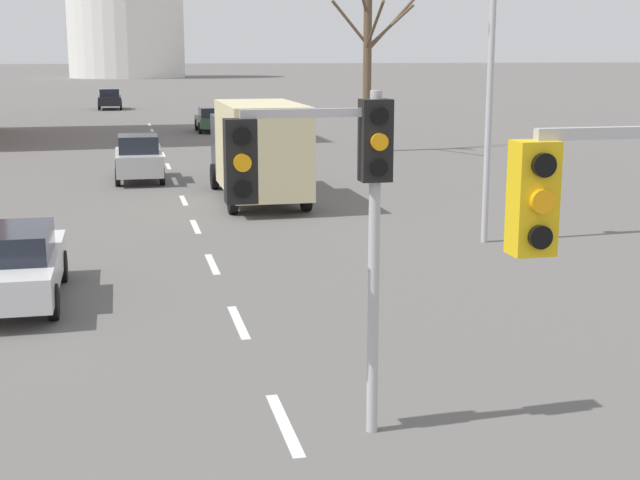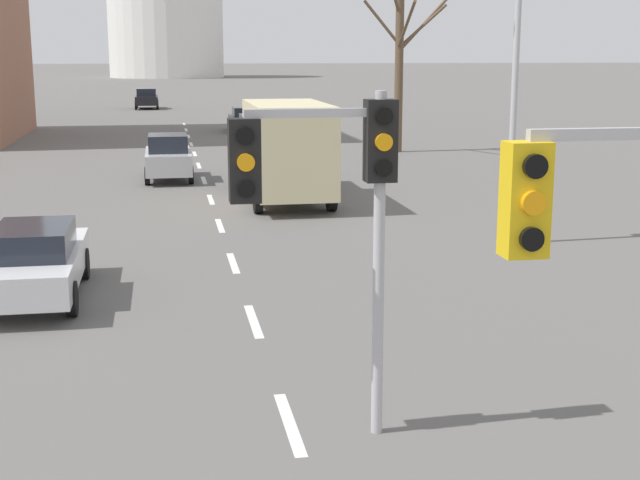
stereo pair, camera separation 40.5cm
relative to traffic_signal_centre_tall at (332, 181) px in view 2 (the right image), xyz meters
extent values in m
cube|color=silver|center=(-0.45, 0.45, -3.17)|extent=(0.16, 2.00, 0.01)
cube|color=silver|center=(-0.45, 4.95, -3.17)|extent=(0.16, 2.00, 0.01)
cube|color=silver|center=(-0.45, 9.45, -3.17)|extent=(0.16, 2.00, 0.01)
cube|color=silver|center=(-0.45, 13.95, -3.17)|extent=(0.16, 2.00, 0.01)
cube|color=silver|center=(-0.45, 18.45, -3.17)|extent=(0.16, 2.00, 0.01)
cube|color=silver|center=(-0.45, 22.95, -3.17)|extent=(0.16, 2.00, 0.01)
cube|color=silver|center=(-0.45, 27.45, -3.17)|extent=(0.16, 2.00, 0.01)
cube|color=silver|center=(-0.45, 31.95, -3.17)|extent=(0.16, 2.00, 0.01)
cube|color=silver|center=(-0.45, 36.45, -3.17)|extent=(0.16, 2.00, 0.01)
cube|color=silver|center=(-0.45, 40.95, -3.17)|extent=(0.16, 2.00, 0.01)
cube|color=silver|center=(-0.45, 45.45, -3.17)|extent=(0.16, 2.00, 0.01)
cube|color=silver|center=(-0.45, 49.95, -3.17)|extent=(0.16, 2.00, 0.01)
cube|color=yellow|center=(1.01, -3.25, 0.28)|extent=(0.36, 0.28, 0.96)
cylinder|color=black|center=(1.01, -3.42, 0.58)|extent=(0.20, 0.06, 0.20)
cylinder|color=orange|center=(1.01, -3.42, 0.28)|extent=(0.20, 0.06, 0.20)
cylinder|color=black|center=(1.01, -3.42, -0.02)|extent=(0.20, 0.06, 0.20)
cylinder|color=#B2B2B7|center=(0.58, 0.01, -1.07)|extent=(0.14, 0.14, 4.22)
cube|color=black|center=(0.58, 0.01, 0.46)|extent=(0.36, 0.28, 0.96)
cylinder|color=black|center=(0.58, -0.16, 0.76)|extent=(0.20, 0.06, 0.20)
cylinder|color=orange|center=(0.58, -0.16, 0.46)|extent=(0.20, 0.06, 0.20)
cylinder|color=black|center=(0.58, -0.16, 0.17)|extent=(0.20, 0.06, 0.20)
cube|color=#B2B2B7|center=(-0.21, 0.01, 0.79)|extent=(1.59, 0.10, 0.10)
cube|color=black|center=(-1.01, 0.01, 0.26)|extent=(0.36, 0.28, 0.96)
cylinder|color=black|center=(-1.01, -0.16, 0.56)|extent=(0.20, 0.06, 0.20)
cylinder|color=orange|center=(-1.01, -0.16, 0.26)|extent=(0.20, 0.06, 0.20)
cylinder|color=black|center=(-1.01, -0.16, -0.03)|extent=(0.20, 0.06, 0.20)
cylinder|color=#B2B2B7|center=(6.44, 10.36, 1.03)|extent=(0.16, 0.16, 8.41)
cube|color=silver|center=(-4.38, 7.20, -2.55)|extent=(1.61, 4.45, 0.61)
cube|color=#1E232D|center=(-4.38, 6.98, -1.98)|extent=(1.37, 2.14, 0.53)
cylinder|color=black|center=(-5.14, 8.58, -2.85)|extent=(0.18, 0.65, 0.65)
cylinder|color=black|center=(-3.63, 8.58, -2.85)|extent=(0.18, 0.65, 0.65)
cylinder|color=black|center=(-3.63, 5.82, -2.85)|extent=(0.18, 0.65, 0.65)
cube|color=black|center=(-3.09, 67.31, -2.45)|extent=(1.86, 4.26, 0.72)
cube|color=#1E232D|center=(-3.09, 67.10, -1.78)|extent=(1.58, 2.04, 0.63)
cylinder|color=black|center=(-3.97, 68.63, -2.81)|extent=(0.18, 0.72, 0.72)
cylinder|color=black|center=(-2.21, 68.63, -2.81)|extent=(0.18, 0.72, 0.72)
cylinder|color=black|center=(-3.97, 65.99, -2.81)|extent=(0.18, 0.72, 0.72)
cylinder|color=black|center=(-2.21, 65.99, -2.81)|extent=(0.18, 0.72, 0.72)
cube|color=#2D4C33|center=(3.09, 43.81, -2.56)|extent=(1.83, 4.02, 0.57)
cube|color=#1E232D|center=(3.09, 43.60, -2.00)|extent=(1.55, 1.93, 0.56)
cylinder|color=black|center=(2.23, 45.05, -2.84)|extent=(0.18, 0.66, 0.66)
cylinder|color=black|center=(3.95, 45.05, -2.84)|extent=(0.18, 0.66, 0.66)
cylinder|color=black|center=(2.23, 42.56, -2.84)|extent=(0.18, 0.66, 0.66)
cylinder|color=black|center=(3.95, 42.56, -2.84)|extent=(0.18, 0.66, 0.66)
cube|color=#B7B7BC|center=(-1.73, 23.31, -2.47)|extent=(1.65, 3.88, 0.75)
cube|color=#1E232D|center=(-1.73, 23.11, -1.78)|extent=(1.40, 1.86, 0.62)
cylinder|color=black|center=(-2.50, 24.51, -2.85)|extent=(0.18, 0.65, 0.65)
cylinder|color=black|center=(-0.95, 24.51, -2.85)|extent=(0.18, 0.65, 0.65)
cylinder|color=black|center=(-2.50, 22.11, -2.85)|extent=(0.18, 0.65, 0.65)
cylinder|color=black|center=(-0.95, 22.11, -2.85)|extent=(0.18, 0.65, 0.65)
cube|color=#333842|center=(1.89, 20.71, -1.68)|extent=(2.20, 2.00, 2.10)
cube|color=beige|center=(1.89, 17.11, -1.38)|extent=(2.30, 5.20, 2.70)
cylinder|color=black|center=(0.79, 20.71, -2.73)|extent=(0.24, 0.88, 0.88)
cylinder|color=black|center=(2.99, 20.71, -2.73)|extent=(0.24, 0.88, 0.88)
cylinder|color=black|center=(0.79, 15.68, -2.73)|extent=(0.24, 0.88, 0.88)
cylinder|color=black|center=(2.99, 15.68, -2.73)|extent=(0.24, 0.88, 0.88)
cylinder|color=brown|center=(-10.25, 45.81, -0.39)|extent=(0.55, 0.55, 5.56)
cylinder|color=brown|center=(-10.73, 46.06, 1.05)|extent=(1.15, 0.70, 2.39)
cylinder|color=brown|center=(-10.73, 46.34, 1.53)|extent=(1.12, 1.27, 2.69)
cylinder|color=brown|center=(-10.66, 45.37, 1.04)|extent=(1.01, 1.07, 2.38)
cylinder|color=brown|center=(-11.06, 45.75, 1.64)|extent=(1.78, 0.31, 2.26)
cylinder|color=brown|center=(-10.68, 45.29, 2.84)|extent=(1.01, 1.24, 2.10)
cylinder|color=brown|center=(9.16, 31.15, 0.46)|extent=(0.40, 0.40, 7.26)
cylinder|color=brown|center=(9.01, 29.48, 2.67)|extent=(0.33, 3.41, 2.09)
cylinder|color=brown|center=(8.32, 31.22, 2.83)|extent=(1.78, 0.30, 2.09)
cylinder|color=brown|center=(10.56, 31.75, 2.87)|extent=(2.81, 1.49, 2.59)
cylinder|color=brown|center=(10.32, 31.30, 2.71)|extent=(2.42, 0.50, 2.07)
cylinder|color=silver|center=(-0.45, 167.39, 4.08)|extent=(21.77, 21.77, 14.51)
camera|label=1|loc=(-2.33, -10.03, 1.47)|focal=50.00mm
camera|label=2|loc=(-1.93, -10.10, 1.47)|focal=50.00mm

